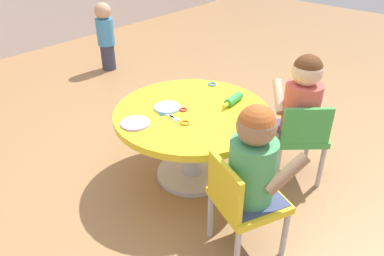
{
  "coord_description": "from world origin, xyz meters",
  "views": [
    {
      "loc": [
        -1.43,
        -1.25,
        1.48
      ],
      "look_at": [
        0.0,
        0.0,
        0.35
      ],
      "focal_mm": 35.2,
      "sensor_mm": 36.0,
      "label": 1
    }
  ],
  "objects_px": {
    "craft_table": "(192,127)",
    "child_chair_right": "(299,135)",
    "rolling_pin": "(234,99)",
    "toddler_standing": "(106,35)",
    "seated_child_left": "(254,158)",
    "craft_scissors": "(168,115)",
    "child_chair_left": "(243,201)",
    "seated_child_right": "(303,98)"
  },
  "relations": [
    {
      "from": "seated_child_left",
      "to": "seated_child_right",
      "type": "xyz_separation_m",
      "value": [
        0.68,
        0.12,
        0.0
      ]
    },
    {
      "from": "craft_table",
      "to": "toddler_standing",
      "type": "height_order",
      "value": "toddler_standing"
    },
    {
      "from": "seated_child_left",
      "to": "craft_scissors",
      "type": "relative_size",
      "value": 3.68
    },
    {
      "from": "child_chair_right",
      "to": "seated_child_right",
      "type": "relative_size",
      "value": 1.05
    },
    {
      "from": "toddler_standing",
      "to": "craft_table",
      "type": "bearing_deg",
      "value": -113.06
    },
    {
      "from": "child_chair_right",
      "to": "child_chair_left",
      "type": "bearing_deg",
      "value": -173.7
    },
    {
      "from": "craft_table",
      "to": "rolling_pin",
      "type": "distance_m",
      "value": 0.3
    },
    {
      "from": "toddler_standing",
      "to": "craft_scissors",
      "type": "height_order",
      "value": "toddler_standing"
    },
    {
      "from": "seated_child_left",
      "to": "toddler_standing",
      "type": "bearing_deg",
      "value": 66.83
    },
    {
      "from": "seated_child_right",
      "to": "seated_child_left",
      "type": "bearing_deg",
      "value": -170.08
    },
    {
      "from": "craft_table",
      "to": "seated_child_left",
      "type": "bearing_deg",
      "value": -113.52
    },
    {
      "from": "seated_child_right",
      "to": "toddler_standing",
      "type": "distance_m",
      "value": 2.31
    },
    {
      "from": "child_chair_left",
      "to": "craft_scissors",
      "type": "bearing_deg",
      "value": 75.65
    },
    {
      "from": "craft_table",
      "to": "child_chair_left",
      "type": "bearing_deg",
      "value": -117.14
    },
    {
      "from": "craft_table",
      "to": "child_chair_left",
      "type": "xyz_separation_m",
      "value": [
        -0.29,
        -0.56,
        -0.05
      ]
    },
    {
      "from": "craft_table",
      "to": "child_chair_right",
      "type": "bearing_deg",
      "value": -50.26
    },
    {
      "from": "seated_child_right",
      "to": "child_chair_right",
      "type": "bearing_deg",
      "value": -137.11
    },
    {
      "from": "craft_table",
      "to": "seated_child_right",
      "type": "distance_m",
      "value": 0.66
    },
    {
      "from": "seated_child_right",
      "to": "craft_scissors",
      "type": "xyz_separation_m",
      "value": [
        -0.56,
        0.52,
        -0.07
      ]
    },
    {
      "from": "seated_child_right",
      "to": "craft_scissors",
      "type": "bearing_deg",
      "value": 136.89
    },
    {
      "from": "toddler_standing",
      "to": "rolling_pin",
      "type": "distance_m",
      "value": 2.02
    },
    {
      "from": "craft_scissors",
      "to": "rolling_pin",
      "type": "bearing_deg",
      "value": -27.3
    },
    {
      "from": "seated_child_left",
      "to": "craft_scissors",
      "type": "xyz_separation_m",
      "value": [
        0.12,
        0.64,
        -0.07
      ]
    },
    {
      "from": "child_chair_right",
      "to": "rolling_pin",
      "type": "relative_size",
      "value": 2.32
    },
    {
      "from": "seated_child_left",
      "to": "rolling_pin",
      "type": "relative_size",
      "value": 2.21
    },
    {
      "from": "craft_table",
      "to": "child_chair_left",
      "type": "distance_m",
      "value": 0.63
    },
    {
      "from": "toddler_standing",
      "to": "seated_child_left",
      "type": "bearing_deg",
      "value": -113.17
    },
    {
      "from": "child_chair_left",
      "to": "craft_scissors",
      "type": "relative_size",
      "value": 3.86
    },
    {
      "from": "toddler_standing",
      "to": "craft_scissors",
      "type": "relative_size",
      "value": 4.84
    },
    {
      "from": "seated_child_right",
      "to": "toddler_standing",
      "type": "xyz_separation_m",
      "value": [
        0.34,
        2.28,
        -0.17
      ]
    },
    {
      "from": "rolling_pin",
      "to": "craft_scissors",
      "type": "height_order",
      "value": "rolling_pin"
    },
    {
      "from": "craft_table",
      "to": "child_chair_right",
      "type": "height_order",
      "value": "child_chair_right"
    },
    {
      "from": "rolling_pin",
      "to": "child_chair_right",
      "type": "bearing_deg",
      "value": -65.39
    },
    {
      "from": "craft_table",
      "to": "craft_scissors",
      "type": "height_order",
      "value": "craft_scissors"
    },
    {
      "from": "craft_table",
      "to": "craft_scissors",
      "type": "bearing_deg",
      "value": 152.59
    },
    {
      "from": "child_chair_left",
      "to": "child_chair_right",
      "type": "height_order",
      "value": "same"
    },
    {
      "from": "child_chair_right",
      "to": "toddler_standing",
      "type": "bearing_deg",
      "value": 80.84
    },
    {
      "from": "toddler_standing",
      "to": "craft_scissors",
      "type": "bearing_deg",
      "value": -117.22
    },
    {
      "from": "child_chair_right",
      "to": "rolling_pin",
      "type": "bearing_deg",
      "value": 114.61
    },
    {
      "from": "craft_table",
      "to": "rolling_pin",
      "type": "xyz_separation_m",
      "value": [
        0.24,
        -0.12,
        0.13
      ]
    },
    {
      "from": "seated_child_right",
      "to": "rolling_pin",
      "type": "xyz_separation_m",
      "value": [
        -0.2,
        0.34,
        -0.05
      ]
    },
    {
      "from": "craft_table",
      "to": "craft_scissors",
      "type": "relative_size",
      "value": 6.49
    }
  ]
}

